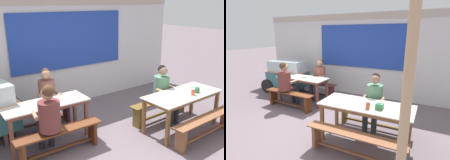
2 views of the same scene
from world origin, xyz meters
The scene contains 16 objects.
ground_plane centered at (0.00, 0.00, 0.00)m, with size 40.00×40.00×0.00m, color #685A61.
backdrop_wall centered at (0.01, 2.49, 1.39)m, with size 7.02×0.23×2.65m.
dining_table_far centered at (-1.04, 1.01, 0.68)m, with size 1.57×0.65×0.76m.
dining_table_near centered at (1.36, -0.17, 0.69)m, with size 1.70×0.75×0.76m.
bench_far_back centered at (-1.03, 1.58, 0.30)m, with size 1.57×0.33×0.46m.
bench_far_front centered at (-1.06, 0.44, 0.31)m, with size 1.53×0.32×0.46m.
bench_near_back centered at (1.35, 0.40, 0.30)m, with size 1.63×0.27×0.46m.
bench_near_front centered at (1.37, -0.74, 0.30)m, with size 1.69×0.26×0.46m.
food_cart centered at (-2.12, 1.54, 0.64)m, with size 1.80×0.95×1.11m.
person_center_facing centered at (-0.78, 1.50, 0.71)m, with size 0.48×0.57×1.25m.
person_left_back_turned centered at (-1.20, 0.51, 0.74)m, with size 0.50×0.60×1.28m.
person_right_near_table centered at (1.35, 0.32, 0.70)m, with size 0.46×0.59×1.24m.
tissue_box centered at (1.63, -0.26, 0.82)m, with size 0.13×0.11×0.12m.
condiment_jar centered at (1.45, -0.34, 0.83)m, with size 0.08×0.08×0.13m.
soup_bowl centered at (-0.94, 1.02, 0.79)m, with size 0.17×0.17×0.05m, color silver.
wooden_support_post centered at (2.17, -1.32, 1.22)m, with size 0.11×0.11×2.43m, color tan.
Camera 2 is at (2.38, -3.20, 2.03)m, focal length 29.59 mm.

